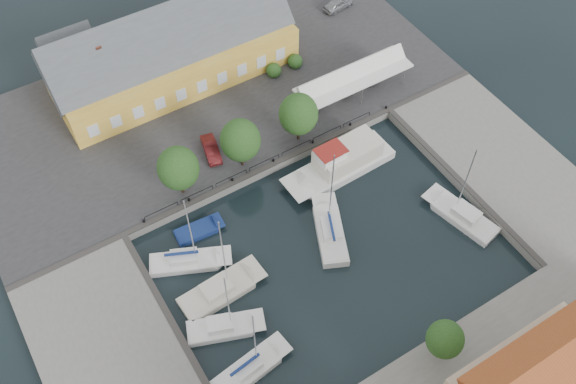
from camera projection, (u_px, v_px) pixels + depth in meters
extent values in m
plane|color=black|center=(320.00, 242.00, 63.57)|extent=(140.00, 140.00, 0.00)
cube|color=#2D2D30|center=(212.00, 99.00, 74.97)|extent=(56.00, 26.00, 1.00)
cube|color=slate|center=(120.00, 369.00, 55.17)|extent=(12.00, 24.00, 1.00)
cube|color=slate|center=(500.00, 163.00, 69.11)|extent=(12.00, 24.00, 1.00)
cube|color=#383533|center=(267.00, 167.00, 68.01)|extent=(56.00, 0.60, 0.12)
cube|color=#383533|center=(179.00, 334.00, 56.53)|extent=(0.60, 24.00, 0.12)
cube|color=#383533|center=(461.00, 181.00, 66.86)|extent=(0.60, 24.00, 0.12)
cylinder|color=black|center=(144.00, 221.00, 63.62)|extent=(0.24, 0.24, 0.40)
cylinder|color=black|center=(189.00, 200.00, 65.20)|extent=(0.24, 0.24, 0.40)
cylinder|color=black|center=(232.00, 180.00, 66.78)|extent=(0.24, 0.24, 0.40)
cylinder|color=black|center=(273.00, 161.00, 68.37)|extent=(0.24, 0.24, 0.40)
cylinder|color=black|center=(313.00, 142.00, 69.95)|extent=(0.24, 0.24, 0.40)
cylinder|color=black|center=(350.00, 124.00, 71.53)|extent=(0.24, 0.24, 0.40)
cylinder|color=black|center=(386.00, 108.00, 73.12)|extent=(0.24, 0.24, 0.40)
cube|color=gold|center=(174.00, 62.00, 74.71)|extent=(28.00, 10.00, 4.50)
cube|color=#474C51|center=(170.00, 38.00, 71.92)|extent=(28.56, 7.60, 7.60)
cube|color=gold|center=(75.00, 66.00, 75.02)|extent=(6.00, 6.00, 3.50)
cube|color=brown|center=(99.00, 50.00, 67.91)|extent=(0.60, 0.60, 1.20)
cube|color=white|center=(354.00, 78.00, 72.49)|extent=(14.00, 4.00, 0.25)
cylinder|color=silver|center=(318.00, 116.00, 70.74)|extent=(0.10, 0.10, 2.70)
cylinder|color=silver|center=(300.00, 96.00, 72.59)|extent=(0.10, 0.10, 2.70)
cylinder|color=silver|center=(362.00, 96.00, 72.65)|extent=(0.10, 0.10, 2.70)
cylinder|color=silver|center=(344.00, 77.00, 74.49)|extent=(0.10, 0.10, 2.70)
cylinder|color=silver|center=(404.00, 77.00, 74.55)|extent=(0.10, 0.10, 2.70)
cylinder|color=silver|center=(385.00, 59.00, 76.39)|extent=(0.10, 0.10, 2.70)
cylinder|color=black|center=(182.00, 186.00, 65.24)|extent=(0.30, 0.30, 2.10)
ellipsoid|color=#1F4217|center=(178.00, 168.00, 62.98)|extent=(4.20, 4.20, 4.83)
cylinder|color=black|center=(242.00, 158.00, 67.46)|extent=(0.30, 0.30, 2.10)
ellipsoid|color=#1F4217|center=(240.00, 140.00, 65.20)|extent=(4.20, 4.20, 4.83)
cylinder|color=black|center=(298.00, 132.00, 69.67)|extent=(0.30, 0.30, 2.10)
ellipsoid|color=#1F4217|center=(298.00, 114.00, 67.41)|extent=(4.20, 4.20, 4.83)
imported|color=#A0A3A7|center=(338.00, 4.00, 83.79)|extent=(4.43, 2.21, 1.45)
imported|color=#581417|center=(211.00, 149.00, 68.70)|extent=(2.30, 4.38, 1.37)
cube|color=white|center=(330.00, 237.00, 63.73)|extent=(5.14, 7.28, 1.50)
cube|color=white|center=(329.00, 226.00, 63.61)|extent=(5.61, 8.48, 0.08)
cube|color=white|center=(331.00, 229.00, 62.83)|extent=(2.71, 3.21, 0.90)
cylinder|color=silver|center=(331.00, 191.00, 59.86)|extent=(0.12, 0.12, 10.24)
cube|color=navy|center=(332.00, 226.00, 62.13)|extent=(1.60, 3.20, 0.22)
cube|color=white|center=(346.00, 166.00, 69.33)|extent=(10.47, 4.25, 1.80)
cube|color=white|center=(337.00, 166.00, 68.15)|extent=(12.53, 4.17, 0.08)
cube|color=silver|center=(348.00, 154.00, 67.74)|extent=(7.22, 3.55, 2.20)
cube|color=white|center=(331.00, 155.00, 65.84)|extent=(2.92, 2.23, 1.20)
cube|color=maroon|center=(331.00, 151.00, 65.32)|extent=(3.18, 2.36, 0.10)
cube|color=white|center=(465.00, 220.00, 65.08)|extent=(4.04, 7.06, 1.30)
cube|color=white|center=(460.00, 212.00, 64.89)|extent=(4.23, 8.33, 0.08)
cube|color=white|center=(466.00, 213.00, 64.23)|extent=(2.34, 2.99, 0.90)
cylinder|color=silver|center=(466.00, 181.00, 61.43)|extent=(0.12, 0.12, 9.28)
cube|color=white|center=(184.00, 264.00, 62.01)|extent=(6.82, 4.77, 1.30)
cube|color=white|center=(191.00, 259.00, 61.52)|extent=(7.96, 5.21, 0.08)
cube|color=white|center=(184.00, 257.00, 61.11)|extent=(3.00, 2.50, 0.90)
cylinder|color=silver|center=(191.00, 232.00, 57.85)|extent=(0.12, 0.12, 9.39)
cube|color=navy|center=(181.00, 253.00, 60.49)|extent=(3.02, 1.52, 0.22)
cube|color=silver|center=(216.00, 295.00, 59.97)|extent=(7.03, 3.40, 1.30)
cube|color=silver|center=(223.00, 287.00, 59.72)|extent=(8.39, 3.36, 0.08)
cube|color=silver|center=(217.00, 288.00, 59.11)|extent=(2.86, 2.19, 0.90)
cylinder|color=silver|center=(224.00, 255.00, 55.83)|extent=(0.12, 0.12, 10.28)
cube|color=white|center=(219.00, 330.00, 57.82)|extent=(6.16, 4.18, 1.30)
cube|color=white|center=(227.00, 325.00, 57.36)|extent=(7.20, 4.50, 0.08)
cube|color=white|center=(220.00, 324.00, 56.92)|extent=(2.69, 2.28, 0.90)
cylinder|color=silver|center=(228.00, 303.00, 54.06)|extent=(0.12, 0.12, 8.48)
cube|color=white|center=(246.00, 373.00, 55.40)|extent=(6.31, 3.09, 1.30)
cube|color=white|center=(253.00, 365.00, 55.14)|extent=(7.50, 3.15, 0.08)
cube|color=white|center=(247.00, 367.00, 54.54)|extent=(2.61, 1.88, 0.90)
cylinder|color=silver|center=(255.00, 340.00, 51.79)|extent=(0.12, 0.12, 8.91)
cube|color=navy|center=(245.00, 365.00, 53.89)|extent=(3.03, 0.61, 0.22)
cube|color=navy|center=(196.00, 232.00, 64.20)|extent=(4.18, 2.31, 0.80)
cube|color=navy|center=(200.00, 228.00, 63.99)|extent=(4.98, 2.29, 0.08)
cube|color=#B55727|center=(552.00, 376.00, 45.25)|extent=(12.36, 6.50, 6.50)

